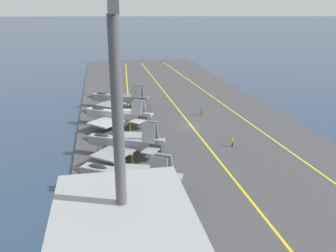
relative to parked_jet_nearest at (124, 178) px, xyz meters
name	(u,v)px	position (x,y,z in m)	size (l,w,h in m)	color
ground_plane	(191,127)	(27.57, -16.40, -3.17)	(2000.00, 2000.00, 0.00)	navy
carrier_deck	(191,127)	(27.57, -16.40, -2.97)	(205.39, 47.82, 0.40)	#424244
deck_stripe_foul_line	(249,122)	(27.57, -29.55, -2.77)	(184.85, 0.36, 0.01)	yellow
deck_stripe_centerline	(191,126)	(27.57, -16.40, -2.77)	(184.85, 0.36, 0.01)	yellow
deck_stripe_edge_line	(130,129)	(27.57, -3.25, -2.77)	(184.85, 0.36, 0.01)	yellow
parked_jet_nearest	(124,178)	(0.00, 0.00, 0.00)	(12.84, 15.57, 6.83)	gray
parked_jet_second	(122,142)	(13.60, -0.74, -0.17)	(13.72, 15.02, 6.73)	gray
parked_jet_third	(115,115)	(30.85, -0.29, -0.38)	(13.99, 16.21, 6.11)	#A8AAAF
parked_jet_fourth	(117,98)	(45.25, -1.49, -0.37)	(13.70, 16.44, 6.29)	gray
crew_green_vest	(202,111)	(34.84, -20.82, -1.82)	(0.40, 0.45, 1.74)	#383328
crew_yellow_vest	(233,142)	(14.39, -20.78, -1.81)	(0.35, 0.43, 1.75)	#232328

